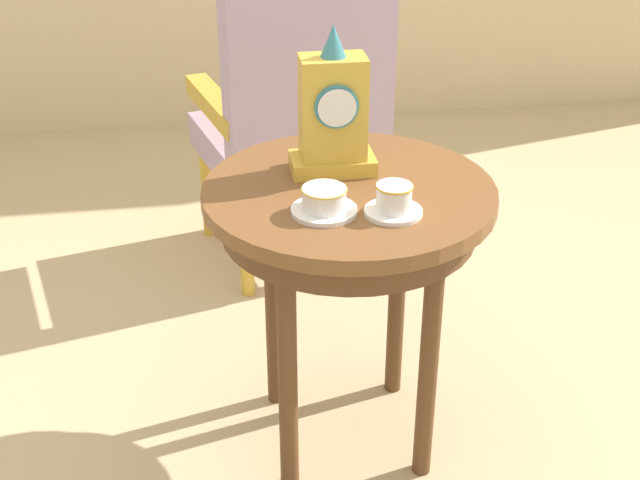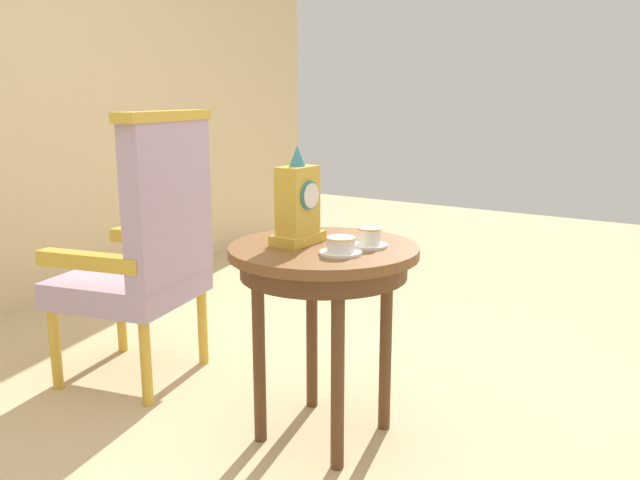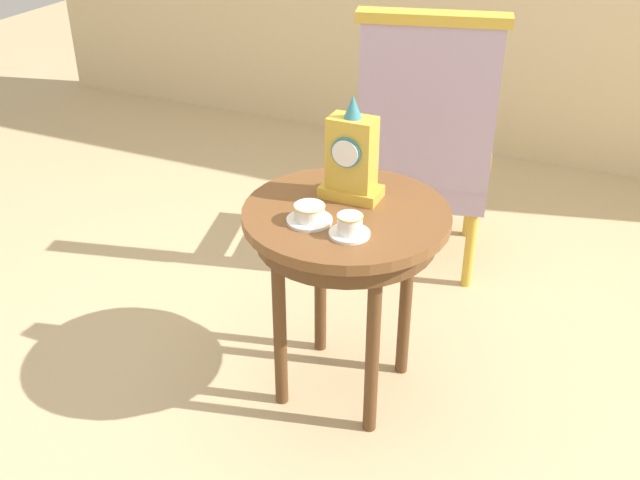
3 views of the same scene
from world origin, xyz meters
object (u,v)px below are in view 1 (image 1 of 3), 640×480
teacup_left (324,201)px  mantel_clock (333,115)px  armchair (296,99)px  teacup_right (394,201)px  side_table (349,222)px

teacup_left → mantel_clock: mantel_clock is taller
teacup_left → armchair: size_ratio=0.12×
teacup_left → armchair: 1.00m
teacup_left → teacup_right: size_ratio=1.14×
side_table → mantel_clock: size_ratio=2.08×
teacup_left → teacup_right: (0.14, -0.03, 0.00)m
side_table → mantel_clock: (-0.02, 0.09, 0.22)m
teacup_right → armchair: size_ratio=0.11×
teacup_left → mantel_clock: bearing=76.2°
teacup_left → armchair: bearing=86.4°
armchair → teacup_right: bearing=-85.5°
teacup_right → armchair: bearing=94.5°
side_table → teacup_left: bearing=-122.5°
side_table → teacup_right: (0.07, -0.14, 0.12)m
mantel_clock → armchair: armchair is taller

